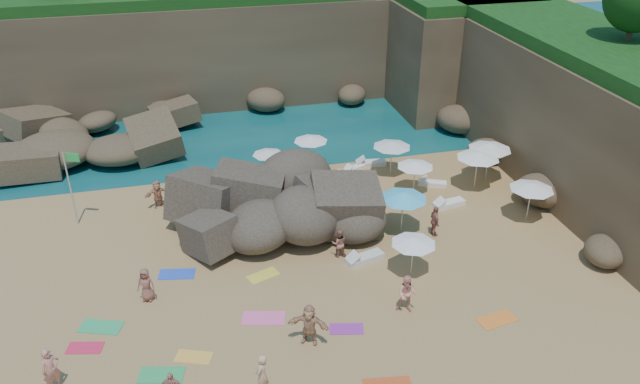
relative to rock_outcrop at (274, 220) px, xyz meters
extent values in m
plane|color=tan|center=(0.36, -4.05, 0.00)|extent=(120.00, 120.00, 0.00)
plane|color=#0C4751|center=(0.36, 25.95, 0.00)|extent=(120.00, 120.00, 0.00)
cube|color=brown|center=(2.36, 20.95, 4.00)|extent=(44.00, 8.00, 8.00)
cube|color=brown|center=(19.36, 3.95, 4.00)|extent=(8.00, 30.00, 8.00)
cube|color=brown|center=(17.36, 15.95, 4.00)|extent=(10.00, 12.00, 8.00)
cylinder|color=white|center=(-17.64, 25.95, 3.00)|extent=(0.10, 0.10, 6.00)
cylinder|color=white|center=(-16.14, 25.95, 3.00)|extent=(0.10, 0.10, 6.00)
cylinder|color=white|center=(-14.64, 25.95, 3.00)|extent=(0.10, 0.10, 6.00)
cylinder|color=silver|center=(-10.61, 2.20, 2.18)|extent=(0.09, 0.09, 4.35)
cube|color=green|center=(-10.19, 2.20, 4.00)|extent=(0.72, 0.33, 0.49)
cylinder|color=silver|center=(0.61, 5.19, 0.88)|extent=(0.05, 0.05, 1.76)
cone|color=silver|center=(0.61, 5.19, 1.72)|extent=(1.97, 1.97, 0.30)
cylinder|color=silver|center=(3.54, 6.14, 0.98)|extent=(0.06, 0.06, 1.96)
cone|color=white|center=(3.54, 6.14, 1.92)|extent=(2.20, 2.20, 0.34)
cylinder|color=silver|center=(12.48, 0.70, 1.15)|extent=(0.07, 0.07, 2.29)
cone|color=white|center=(12.48, 0.70, 2.24)|extent=(2.57, 2.57, 0.39)
cylinder|color=silver|center=(8.17, 3.74, 1.07)|extent=(0.06, 0.06, 2.13)
cone|color=silver|center=(8.17, 3.74, 2.08)|extent=(2.39, 2.39, 0.36)
cylinder|color=silver|center=(13.69, 1.57, 1.18)|extent=(0.07, 0.07, 2.35)
cone|color=white|center=(13.69, 1.57, 2.30)|extent=(2.64, 2.64, 0.40)
cylinder|color=silver|center=(2.29, 1.60, 1.12)|extent=(0.07, 0.07, 2.23)
cone|color=red|center=(2.29, 1.60, 2.18)|extent=(2.51, 2.51, 0.38)
cylinder|color=silver|center=(8.68, 1.09, 0.97)|extent=(0.06, 0.06, 1.94)
cone|color=white|center=(8.68, 1.09, 1.90)|extent=(2.18, 2.18, 0.33)
cylinder|color=silver|center=(13.67, -3.36, 1.07)|extent=(0.06, 0.06, 2.14)
cone|color=white|center=(13.67, -3.36, 2.09)|extent=(2.41, 2.41, 0.37)
cylinder|color=silver|center=(2.56, -2.02, 0.89)|extent=(0.05, 0.05, 1.78)
cone|color=white|center=(2.56, -2.02, 1.73)|extent=(1.99, 1.99, 0.30)
cylinder|color=silver|center=(6.42, -2.87, 1.15)|extent=(0.07, 0.07, 2.29)
cone|color=#46C1F1|center=(6.42, -2.87, 2.24)|extent=(2.57, 2.57, 0.39)
cylinder|color=silver|center=(5.55, -6.59, 0.97)|extent=(0.06, 0.06, 1.94)
cone|color=white|center=(5.55, -6.59, 1.89)|extent=(2.18, 2.18, 0.33)
cube|color=silver|center=(7.35, 5.22, 0.15)|extent=(2.03, 0.92, 0.30)
cube|color=white|center=(10.15, 1.66, 0.13)|extent=(1.80, 1.25, 0.27)
cube|color=white|center=(6.12, 4.82, 0.12)|extent=(1.63, 1.15, 0.24)
cube|color=white|center=(10.08, -0.94, 0.15)|extent=(1.98, 0.95, 0.30)
cube|color=silver|center=(5.50, -0.28, 0.13)|extent=(1.72, 0.91, 0.25)
cube|color=silver|center=(3.68, -5.02, 0.15)|extent=(2.09, 1.17, 0.31)
cube|color=pink|center=(-1.96, -8.15, 0.02)|extent=(2.06, 1.37, 0.03)
cube|color=green|center=(-6.43, -10.52, 0.02)|extent=(1.92, 1.27, 0.03)
cube|color=#F4B140|center=(-5.12, -9.83, 0.01)|extent=(1.64, 1.22, 0.03)
cube|color=purple|center=(1.38, -9.70, 0.01)|extent=(1.58, 1.03, 0.03)
cube|color=#DF2749|center=(-9.46, -8.20, 0.01)|extent=(1.59, 1.04, 0.03)
cube|color=blue|center=(-5.53, -3.91, 0.02)|extent=(1.86, 1.19, 0.03)
cube|color=orange|center=(7.96, -10.72, 0.02)|extent=(1.82, 1.12, 0.03)
cube|color=#30A860|center=(-8.89, -7.01, 0.02)|extent=(2.01, 1.47, 0.03)
cube|color=yellow|center=(-1.47, -5.03, 0.01)|extent=(1.68, 1.24, 0.03)
imported|color=tan|center=(-10.36, -10.22, 0.96)|extent=(0.84, 0.75, 1.92)
imported|color=#B17058|center=(2.54, -4.30, 0.78)|extent=(0.83, 0.69, 1.56)
imported|color=#DABA7C|center=(4.35, 2.19, 0.79)|extent=(1.10, 0.77, 1.57)
imported|color=#A76453|center=(7.99, -3.63, 0.87)|extent=(0.47, 1.03, 1.73)
imported|color=tan|center=(4.47, -2.21, 0.96)|extent=(0.99, 1.05, 1.92)
imported|color=tan|center=(-6.20, 3.05, 0.83)|extent=(1.60, 0.80, 1.66)
imported|color=#DEA57E|center=(-2.70, -12.41, 0.94)|extent=(0.76, 0.82, 1.88)
imported|color=#8E5447|center=(-6.89, -5.58, 0.22)|extent=(1.28, 1.82, 0.44)
imported|color=tan|center=(-0.36, -10.11, 0.25)|extent=(2.42, 2.48, 0.50)
imported|color=#EF9E87|center=(4.29, -9.18, 0.35)|extent=(1.64, 2.03, 0.69)
camera|label=1|loc=(-4.73, -29.48, 18.09)|focal=35.00mm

